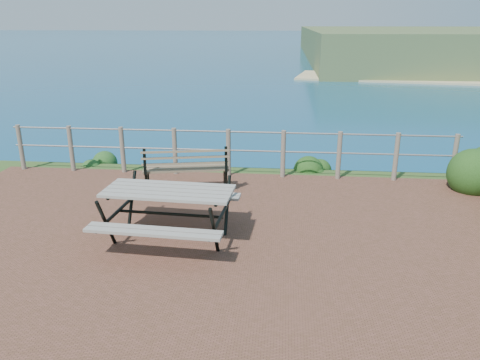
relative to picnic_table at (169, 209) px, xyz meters
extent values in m
cube|color=brown|center=(0.51, -0.19, -0.51)|extent=(10.00, 7.00, 0.12)
plane|color=#166E84|center=(0.51, 199.81, -0.51)|extent=(1200.00, 1200.00, 0.00)
cylinder|color=#6B5B4C|center=(-4.09, 3.16, 0.01)|extent=(0.10, 0.10, 1.00)
cylinder|color=#6B5B4C|center=(-2.94, 3.16, 0.01)|extent=(0.10, 0.10, 1.00)
cylinder|color=#6B5B4C|center=(-1.79, 3.16, 0.01)|extent=(0.10, 0.10, 1.00)
cylinder|color=#6B5B4C|center=(-0.64, 3.16, 0.01)|extent=(0.10, 0.10, 1.00)
cylinder|color=#6B5B4C|center=(0.51, 3.16, 0.01)|extent=(0.10, 0.10, 1.00)
cylinder|color=#6B5B4C|center=(1.66, 3.16, 0.01)|extent=(0.10, 0.10, 1.00)
cylinder|color=#6B5B4C|center=(2.81, 3.16, 0.01)|extent=(0.10, 0.10, 1.00)
cylinder|color=#6B5B4C|center=(3.96, 3.16, 0.01)|extent=(0.10, 0.10, 1.00)
cylinder|color=#6B5B4C|center=(5.11, 3.16, 0.01)|extent=(0.10, 0.10, 1.00)
cylinder|color=slate|center=(0.51, 3.16, 0.46)|extent=(9.40, 0.04, 0.04)
cylinder|color=slate|center=(0.51, 3.16, 0.06)|extent=(9.40, 0.04, 0.04)
cube|color=gray|center=(0.00, 0.00, 0.29)|extent=(1.93, 0.89, 0.04)
cube|color=gray|center=(0.00, 0.00, -0.03)|extent=(1.89, 0.39, 0.04)
cube|color=gray|center=(0.00, 0.00, -0.03)|extent=(1.89, 0.39, 0.04)
cylinder|color=black|center=(0.00, 0.00, -0.08)|extent=(1.62, 0.15, 0.05)
cube|color=brown|center=(-0.19, 2.13, -0.04)|extent=(1.67, 0.73, 0.04)
cube|color=brown|center=(-0.19, 2.13, 0.24)|extent=(1.62, 0.45, 0.37)
cube|color=black|center=(-0.19, 2.13, -0.26)|extent=(0.06, 0.07, 0.45)
cube|color=black|center=(-0.19, 2.13, -0.26)|extent=(0.06, 0.07, 0.45)
cube|color=black|center=(-0.19, 2.13, -0.26)|extent=(0.06, 0.07, 0.45)
cube|color=black|center=(-0.19, 2.13, -0.26)|extent=(0.06, 0.07, 0.45)
ellipsoid|color=#1C3D12|center=(5.55, 2.93, -0.51)|extent=(0.99, 0.99, 1.42)
ellipsoid|color=#1D4B1C|center=(-2.71, 3.88, -0.51)|extent=(0.67, 0.67, 0.38)
ellipsoid|color=#1C3D12|center=(2.29, 3.84, -0.51)|extent=(0.71, 0.71, 0.43)
camera|label=1|loc=(1.66, -6.29, 2.64)|focal=35.00mm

